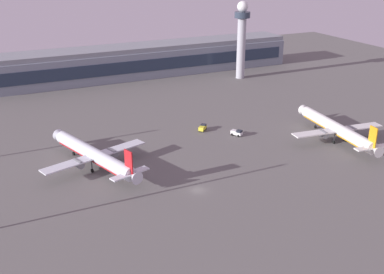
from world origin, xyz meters
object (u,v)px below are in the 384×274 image
(maintenance_van, at_px, (237,133))
(airplane_taxiway_distant, at_px, (94,155))
(airplane_mid_apron, at_px, (337,129))
(control_tower, at_px, (242,35))
(cargo_loader, at_px, (203,128))

(maintenance_van, bearing_deg, airplane_taxiway_distant, -25.59)
(airplane_mid_apron, bearing_deg, airplane_taxiway_distant, 176.35)
(airplane_mid_apron, relative_size, airplane_taxiway_distant, 1.02)
(control_tower, height_order, airplane_taxiway_distant, control_tower)
(maintenance_van, bearing_deg, control_tower, -152.36)
(airplane_taxiway_distant, height_order, cargo_loader, airplane_taxiway_distant)
(control_tower, xyz_separation_m, cargo_loader, (-53.07, -61.91, -21.65))
(airplane_mid_apron, distance_m, airplane_taxiway_distant, 84.89)
(cargo_loader, bearing_deg, airplane_mid_apron, 8.09)
(cargo_loader, distance_m, maintenance_van, 13.51)
(airplane_mid_apron, relative_size, cargo_loader, 10.46)
(airplane_mid_apron, distance_m, cargo_loader, 48.64)
(airplane_taxiway_distant, bearing_deg, maintenance_van, -12.22)
(airplane_mid_apron, xyz_separation_m, maintenance_van, (-29.60, 19.33, -3.20))
(airplane_mid_apron, relative_size, maintenance_van, 9.92)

